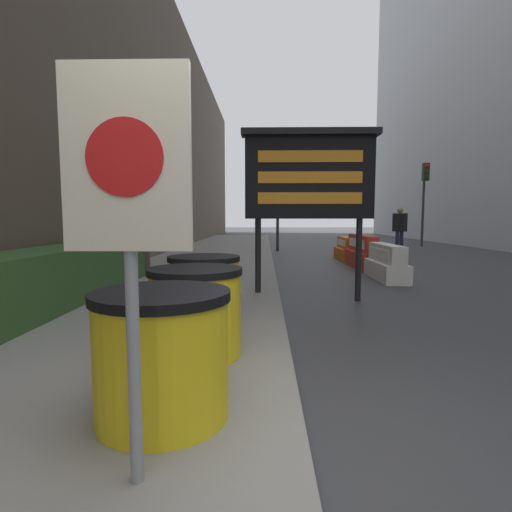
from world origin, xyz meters
TOP-DOWN VIEW (x-y plane):
  - ground_plane at (0.00, 0.00)m, footprint 120.00×120.00m
  - building_left_facade at (-4.09, 9.80)m, footprint 0.40×50.40m
  - hedge_strip at (-3.29, 4.01)m, footprint 0.90×5.21m
  - bare_tree at (-3.02, 6.97)m, footprint 1.66×1.63m
  - barrel_drum_foreground at (-0.88, 0.49)m, footprint 0.85×0.85m
  - barrel_drum_middle at (-0.87, 1.62)m, footprint 0.85×0.85m
  - barrel_drum_back at (-0.96, 2.75)m, footprint 0.85×0.85m
  - warning_sign at (-0.85, -0.15)m, footprint 0.56×0.08m
  - message_board at (0.48, 4.72)m, footprint 2.21×0.36m
  - jersey_barrier_white at (2.50, 7.12)m, footprint 0.54×1.84m
  - jersey_barrier_red_striped at (2.50, 9.35)m, footprint 0.54×2.19m
  - jersey_barrier_orange_near at (2.50, 11.57)m, footprint 0.55×1.64m
  - traffic_cone_near at (3.37, 10.40)m, footprint 0.38×0.38m
  - traffic_light_near_curb at (0.30, 15.03)m, footprint 0.28×0.44m
  - traffic_light_far_side at (7.55, 17.92)m, footprint 0.28×0.45m
  - pedestrian_worker at (4.98, 13.67)m, footprint 0.51×0.55m

SIDE VIEW (x-z plane):
  - ground_plane at x=0.00m, z-range 0.00..0.00m
  - traffic_cone_near at x=3.37m, z-range -0.01..0.67m
  - jersey_barrier_orange_near at x=2.50m, z-range -0.05..0.71m
  - jersey_barrier_white at x=2.50m, z-range -0.05..0.75m
  - jersey_barrier_red_striped at x=2.50m, z-range -0.05..0.86m
  - barrel_drum_foreground at x=-0.88m, z-range 0.14..0.94m
  - barrel_drum_middle at x=-0.87m, z-range 0.14..0.94m
  - barrel_drum_back at x=-0.96m, z-range 0.14..0.94m
  - hedge_strip at x=-3.29m, z-range 0.14..0.95m
  - pedestrian_worker at x=4.98m, z-range 0.16..1.97m
  - warning_sign at x=-0.85m, z-range 0.52..2.43m
  - bare_tree at x=-3.02m, z-range 0.05..3.60m
  - message_board at x=0.48m, z-range 0.66..3.46m
  - traffic_light_far_side at x=7.55m, z-range 0.91..4.95m
  - traffic_light_near_curb at x=0.30m, z-range 0.97..5.38m
  - building_left_facade at x=-4.09m, z-range 0.00..10.10m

